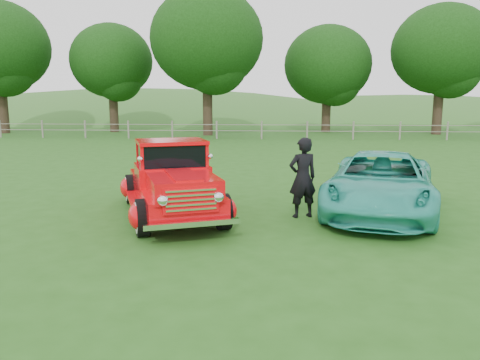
# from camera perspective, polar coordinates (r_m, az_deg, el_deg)

# --- Properties ---
(ground) EXTENTS (140.00, 140.00, 0.00)m
(ground) POSITION_cam_1_polar(r_m,az_deg,el_deg) (9.52, -0.26, -6.64)
(ground) COLOR #225115
(ground) RESTS_ON ground
(distant_hills) EXTENTS (116.00, 60.00, 18.00)m
(distant_hills) POSITION_cam_1_polar(r_m,az_deg,el_deg) (69.11, -0.10, 3.98)
(distant_hills) COLOR #336826
(distant_hills) RESTS_ON ground
(fence_line) EXTENTS (48.00, 0.12, 1.20)m
(fence_line) POSITION_cam_1_polar(r_m,az_deg,el_deg) (31.18, 2.65, 6.10)
(fence_line) COLOR gray
(fence_line) RESTS_ON ground
(tree_mid_west) EXTENTS (6.40, 6.40, 8.46)m
(tree_mid_west) POSITION_cam_1_polar(r_m,az_deg,el_deg) (39.30, -15.40, 13.79)
(tree_mid_west) COLOR black
(tree_mid_west) RESTS_ON ground
(tree_near_west) EXTENTS (8.00, 8.00, 10.42)m
(tree_near_west) POSITION_cam_1_polar(r_m,az_deg,el_deg) (34.65, -4.07, 16.74)
(tree_near_west) COLOR black
(tree_near_west) RESTS_ON ground
(tree_near_east) EXTENTS (6.80, 6.80, 8.33)m
(tree_near_east) POSITION_cam_1_polar(r_m,az_deg,el_deg) (38.43, 10.64, 13.62)
(tree_near_east) COLOR black
(tree_near_east) RESTS_ON ground
(tree_mid_east) EXTENTS (7.20, 7.20, 9.44)m
(tree_mid_east) POSITION_cam_1_polar(r_m,az_deg,el_deg) (38.31, 23.41, 14.39)
(tree_mid_east) COLOR black
(tree_mid_east) RESTS_ON ground
(red_pickup) EXTENTS (3.46, 5.28, 1.78)m
(red_pickup) POSITION_cam_1_polar(r_m,az_deg,el_deg) (10.98, -8.33, -0.23)
(red_pickup) COLOR black
(red_pickup) RESTS_ON ground
(teal_sedan) EXTENTS (3.65, 5.63, 1.44)m
(teal_sedan) POSITION_cam_1_polar(r_m,az_deg,el_deg) (11.61, 16.79, -0.37)
(teal_sedan) COLOR teal
(teal_sedan) RESTS_ON ground
(man) EXTENTS (0.79, 0.66, 1.85)m
(man) POSITION_cam_1_polar(r_m,az_deg,el_deg) (10.77, 7.65, 0.28)
(man) COLOR black
(man) RESTS_ON ground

